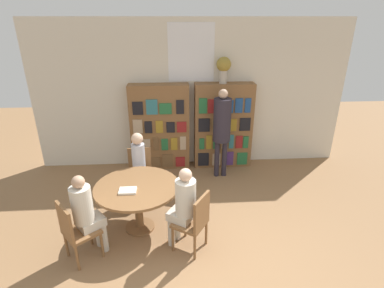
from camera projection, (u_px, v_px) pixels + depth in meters
ground_plane at (208, 277)px, 3.72m from camera, size 16.00×16.00×0.00m
wall_back at (191, 95)px, 6.15m from camera, size 6.40×0.07×3.00m
bookshelf_left at (160, 127)px, 6.17m from camera, size 1.20×0.34×1.78m
bookshelf_right at (223, 126)px, 6.25m from camera, size 1.20×0.34×1.78m
flower_vase at (224, 67)px, 5.78m from camera, size 0.28×0.28×0.51m
reading_table at (137, 193)px, 4.36m from camera, size 1.23×1.23×0.74m
chair_near_camera at (75, 230)px, 3.81m from camera, size 0.56×0.56×0.88m
chair_left_side at (140, 170)px, 5.29m from camera, size 0.42×0.42×0.88m
chair_far_side at (195, 220)px, 3.99m from camera, size 0.55×0.55×0.88m
seated_reader_left at (139, 165)px, 5.03m from camera, size 0.24×0.36×1.25m
seated_reader_right at (183, 203)px, 3.99m from camera, size 0.42×0.41×1.22m
seated_reader_back at (86, 211)px, 3.85m from camera, size 0.42×0.41×1.21m
librarian_standing at (222, 124)px, 5.70m from camera, size 0.34×0.61×1.78m
open_book_on_table at (128, 191)px, 4.17m from camera, size 0.24×0.18×0.03m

